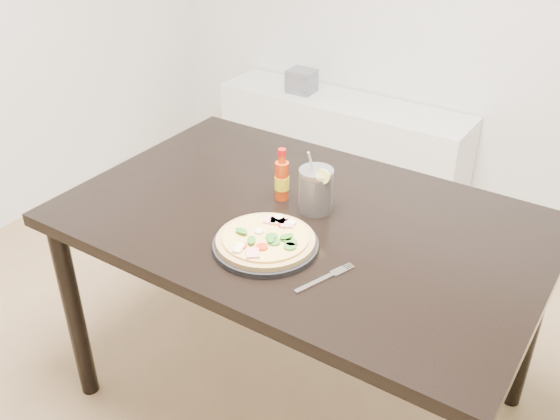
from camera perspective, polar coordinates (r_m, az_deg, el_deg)
The scene contains 8 objects.
dining_table at distance 1.88m, azimuth 2.01°, elevation -2.68°, with size 1.40×0.90×0.75m.
plate at distance 1.70m, azimuth -1.32°, elevation -3.22°, with size 0.29×0.29×0.02m, color black.
pizza at distance 1.68m, azimuth -1.28°, elevation -2.66°, with size 0.27×0.27×0.03m.
hot_sauce_bottle at distance 1.89m, azimuth 0.19°, elevation 2.81°, with size 0.05×0.05×0.17m.
cola_cup at distance 1.84m, azimuth 3.29°, elevation 1.75°, with size 0.11×0.10×0.19m.
fork at distance 1.59m, azimuth 4.28°, elevation -6.15°, with size 0.08×0.18×0.00m.
media_console at distance 3.49m, azimuth 5.59°, elevation 6.15°, with size 1.40×0.34×0.50m, color white.
cd_stack at distance 3.47m, azimuth 1.99°, elevation 11.71°, with size 0.14×0.12×0.13m.
Camera 1 is at (0.65, -0.75, 1.71)m, focal length 40.00 mm.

